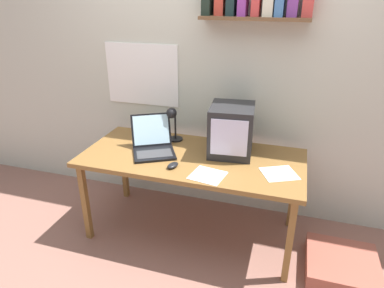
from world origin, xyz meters
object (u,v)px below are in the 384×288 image
object	(u,v)px
printed_handout	(208,175)
floor_cushion	(342,266)
laptop	(153,143)
juice_glass	(143,127)
corner_desk	(192,162)
open_notebook	(279,174)
computer_mouse	(173,165)
desk_lamp	(173,120)
loose_paper_near_monitor	(153,139)
crt_monitor	(231,130)

from	to	relation	value
printed_handout	floor_cushion	distance (m)	1.18
laptop	juice_glass	size ratio (longest dim) A/B	3.53
corner_desk	open_notebook	size ratio (longest dim) A/B	5.70
corner_desk	computer_mouse	distance (m)	0.24
corner_desk	desk_lamp	bearing A→B (deg)	136.62
floor_cushion	loose_paper_near_monitor	bearing A→B (deg)	167.27
printed_handout	floor_cushion	xyz separation A→B (m)	(0.97, 0.12, -0.65)
printed_handout	desk_lamp	bearing A→B (deg)	131.49
juice_glass	floor_cushion	world-z (taller)	juice_glass
crt_monitor	loose_paper_near_monitor	size ratio (longest dim) A/B	1.24
desk_lamp	loose_paper_near_monitor	xyz separation A→B (m)	(-0.18, -0.00, -0.19)
juice_glass	laptop	bearing A→B (deg)	-54.11
corner_desk	juice_glass	size ratio (longest dim) A/B	12.70
computer_mouse	loose_paper_near_monitor	distance (m)	0.55
desk_lamp	printed_handout	world-z (taller)	desk_lamp
desk_lamp	open_notebook	distance (m)	0.96
laptop	loose_paper_near_monitor	size ratio (longest dim) A/B	1.48
juice_glass	desk_lamp	bearing A→B (deg)	-15.47
floor_cushion	printed_handout	bearing A→B (deg)	-172.79
printed_handout	open_notebook	bearing A→B (deg)	20.08
crt_monitor	desk_lamp	world-z (taller)	crt_monitor
computer_mouse	printed_handout	distance (m)	0.27
juice_glass	computer_mouse	distance (m)	0.70
corner_desk	laptop	xyz separation A→B (m)	(-0.32, 0.00, 0.12)
juice_glass	open_notebook	distance (m)	1.27
corner_desk	crt_monitor	distance (m)	0.39
crt_monitor	desk_lamp	bearing A→B (deg)	166.23
printed_handout	juice_glass	bearing A→B (deg)	142.38
floor_cushion	desk_lamp	bearing A→B (deg)	165.66
desk_lamp	juice_glass	distance (m)	0.35
juice_glass	floor_cushion	xyz separation A→B (m)	(1.71, -0.44, -0.71)
laptop	loose_paper_near_monitor	xyz separation A→B (m)	(-0.09, 0.22, -0.06)
corner_desk	laptop	size ratio (longest dim) A/B	3.59
crt_monitor	laptop	bearing A→B (deg)	-171.58
crt_monitor	open_notebook	xyz separation A→B (m)	(0.39, -0.24, -0.19)
computer_mouse	floor_cushion	bearing A→B (deg)	3.72
crt_monitor	floor_cushion	size ratio (longest dim) A/B	0.80
computer_mouse	printed_handout	world-z (taller)	computer_mouse
desk_lamp	computer_mouse	world-z (taller)	desk_lamp
laptop	open_notebook	xyz separation A→B (m)	(0.98, -0.09, -0.06)
juice_glass	printed_handout	world-z (taller)	juice_glass
corner_desk	floor_cushion	bearing A→B (deg)	-6.75
corner_desk	printed_handout	distance (m)	0.33
crt_monitor	computer_mouse	distance (m)	0.53
open_notebook	corner_desk	bearing A→B (deg)	172.18
crt_monitor	juice_glass	bearing A→B (deg)	163.35
open_notebook	floor_cushion	bearing A→B (deg)	-5.36
floor_cushion	juice_glass	bearing A→B (deg)	165.45
desk_lamp	printed_handout	bearing A→B (deg)	-36.15
desk_lamp	computer_mouse	xyz separation A→B (m)	(0.16, -0.44, -0.17)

